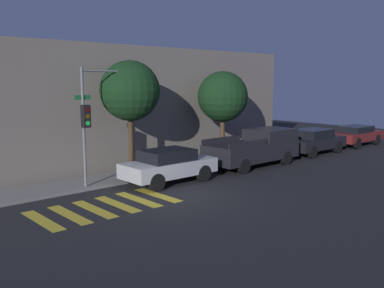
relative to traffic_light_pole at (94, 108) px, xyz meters
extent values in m
plane|color=black|center=(1.56, -3.37, -3.34)|extent=(60.00, 60.00, 0.00)
cube|color=slate|center=(1.56, 0.79, -3.27)|extent=(26.00, 1.92, 0.14)
cube|color=slate|center=(1.56, 5.15, -0.25)|extent=(26.00, 6.00, 6.19)
cube|color=gold|center=(-3.40, -2.57, -3.34)|extent=(0.45, 2.60, 0.00)
cube|color=gold|center=(-2.47, -2.57, -3.34)|extent=(0.45, 2.60, 0.00)
cube|color=gold|center=(-1.54, -2.57, -3.34)|extent=(0.45, 2.60, 0.00)
cube|color=gold|center=(-0.61, -2.57, -3.34)|extent=(0.45, 2.60, 0.00)
cube|color=gold|center=(0.32, -2.57, -3.34)|extent=(0.45, 2.60, 0.00)
cube|color=gold|center=(1.25, -2.57, -3.34)|extent=(0.45, 2.60, 0.00)
cylinder|color=slate|center=(-0.44, 0.08, -0.85)|extent=(0.12, 0.12, 4.99)
cube|color=black|center=(-0.44, -0.13, -0.29)|extent=(0.30, 0.30, 0.90)
cylinder|color=#4C0C0C|center=(-0.44, -0.29, -0.02)|extent=(0.18, 0.02, 0.18)
cylinder|color=#593D0A|center=(-0.44, -0.29, -0.29)|extent=(0.18, 0.02, 0.18)
cylinder|color=#26E54C|center=(-0.44, -0.29, -0.56)|extent=(0.18, 0.02, 0.18)
cube|color=#19662D|center=(-0.44, 0.08, 0.45)|extent=(0.70, 0.02, 0.18)
cylinder|color=slate|center=(0.46, 0.08, 1.50)|extent=(1.80, 0.08, 0.08)
sphere|color=#F9E5B2|center=(1.36, 0.08, 1.40)|extent=(0.36, 0.36, 0.36)
cube|color=#B7BABF|center=(2.87, -1.27, -2.65)|extent=(4.22, 1.80, 0.63)
cube|color=black|center=(2.76, -1.27, -2.09)|extent=(2.20, 1.59, 0.49)
cylinder|color=black|center=(4.18, -0.46, -2.97)|extent=(0.75, 0.22, 0.75)
cylinder|color=black|center=(4.18, -2.08, -2.97)|extent=(0.75, 0.22, 0.75)
cylinder|color=black|center=(1.56, -0.46, -2.97)|extent=(0.75, 0.22, 0.75)
cylinder|color=black|center=(1.56, -2.08, -2.97)|extent=(0.75, 0.22, 0.75)
cube|color=black|center=(8.41, -1.27, -2.51)|extent=(5.47, 2.08, 0.91)
cube|color=black|center=(9.92, -1.27, -1.76)|extent=(2.46, 1.91, 0.59)
cube|color=black|center=(7.05, -0.35, -1.92)|extent=(2.73, 0.08, 0.28)
cube|color=black|center=(7.05, -2.18, -1.92)|extent=(2.73, 0.08, 0.28)
cylinder|color=black|center=(10.11, -0.32, -2.97)|extent=(0.75, 0.22, 0.75)
cylinder|color=black|center=(10.11, -2.22, -2.97)|extent=(0.75, 0.22, 0.75)
cylinder|color=black|center=(6.72, -0.32, -2.97)|extent=(0.75, 0.22, 0.75)
cylinder|color=black|center=(6.72, -2.22, -2.97)|extent=(0.75, 0.22, 0.75)
cube|color=black|center=(14.26, -1.27, -2.65)|extent=(4.54, 1.84, 0.64)
cube|color=black|center=(14.15, -1.27, -2.07)|extent=(2.36, 1.62, 0.52)
cylinder|color=black|center=(15.67, -0.44, -2.97)|extent=(0.75, 0.22, 0.75)
cylinder|color=black|center=(15.67, -2.10, -2.97)|extent=(0.75, 0.22, 0.75)
cylinder|color=black|center=(12.85, -0.44, -2.97)|extent=(0.75, 0.22, 0.75)
cylinder|color=black|center=(12.85, -2.10, -2.97)|extent=(0.75, 0.22, 0.75)
cube|color=maroon|center=(19.54, -1.27, -2.67)|extent=(4.53, 1.85, 0.59)
cube|color=black|center=(19.43, -1.27, -2.17)|extent=(2.36, 1.63, 0.41)
cylinder|color=black|center=(20.94, -0.43, -2.97)|extent=(0.75, 0.22, 0.75)
cylinder|color=black|center=(20.94, -2.10, -2.97)|extent=(0.75, 0.22, 0.75)
cylinder|color=black|center=(18.14, -0.43, -2.97)|extent=(0.75, 0.22, 0.75)
cylinder|color=black|center=(18.14, -2.10, -2.97)|extent=(0.75, 0.22, 0.75)
cylinder|color=#42301E|center=(2.11, 0.53, -1.84)|extent=(0.24, 0.24, 3.00)
sphere|color=#143316|center=(2.11, 0.53, 0.67)|extent=(2.70, 2.70, 2.70)
cylinder|color=#4C3823|center=(8.05, 0.53, -2.05)|extent=(0.27, 0.27, 2.60)
sphere|color=#143316|center=(8.05, 0.53, 0.27)|extent=(2.72, 2.72, 2.72)
camera|label=1|loc=(-8.62, -15.59, 1.07)|focal=40.00mm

